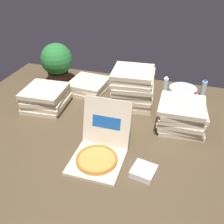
# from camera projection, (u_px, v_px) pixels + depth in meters

# --- Properties ---
(ground_plane) EXTENTS (3.20, 2.40, 0.02)m
(ground_plane) POSITION_uv_depth(u_px,v_px,m) (107.00, 131.00, 2.41)
(ground_plane) COLOR #4C3D28
(open_pizza_box) EXTENTS (0.40, 0.53, 0.41)m
(open_pizza_box) POSITION_uv_depth(u_px,v_px,m) (100.00, 149.00, 2.06)
(open_pizza_box) COLOR beige
(open_pizza_box) RESTS_ON ground_plane
(pizza_stack_right_mid) EXTENTS (0.46, 0.46, 0.22)m
(pizza_stack_right_mid) POSITION_uv_depth(u_px,v_px,m) (46.00, 98.00, 2.69)
(pizza_stack_right_mid) COLOR beige
(pizza_stack_right_mid) RESTS_ON ground_plane
(pizza_stack_left_mid) EXTENTS (0.45, 0.45, 0.26)m
(pizza_stack_left_mid) POSITION_uv_depth(u_px,v_px,m) (182.00, 115.00, 2.37)
(pizza_stack_left_mid) COLOR beige
(pizza_stack_left_mid) RESTS_ON ground_plane
(pizza_stack_left_far) EXTENTS (0.48, 0.47, 0.40)m
(pizza_stack_left_far) POSITION_uv_depth(u_px,v_px,m) (133.00, 88.00, 2.69)
(pizza_stack_left_far) COLOR beige
(pizza_stack_left_far) RESTS_ON ground_plane
(pizza_stack_left_near) EXTENTS (0.45, 0.46, 0.13)m
(pizza_stack_left_near) POSITION_uv_depth(u_px,v_px,m) (89.00, 86.00, 3.00)
(pizza_stack_left_near) COLOR beige
(pizza_stack_left_near) RESTS_ON ground_plane
(ice_bucket) EXTENTS (0.30, 0.30, 0.15)m
(ice_bucket) POSITION_uv_depth(u_px,v_px,m) (182.00, 94.00, 2.82)
(ice_bucket) COLOR #B7BABF
(ice_bucket) RESTS_ON ground_plane
(water_bottle_0) EXTENTS (0.06, 0.06, 0.21)m
(water_bottle_0) POSITION_uv_depth(u_px,v_px,m) (194.00, 102.00, 2.63)
(water_bottle_0) COLOR silver
(water_bottle_0) RESTS_ON ground_plane
(water_bottle_1) EXTENTS (0.06, 0.06, 0.21)m
(water_bottle_1) POSITION_uv_depth(u_px,v_px,m) (203.00, 89.00, 2.87)
(water_bottle_1) COLOR silver
(water_bottle_1) RESTS_ON ground_plane
(water_bottle_2) EXTENTS (0.06, 0.06, 0.21)m
(water_bottle_2) POSITION_uv_depth(u_px,v_px,m) (165.00, 86.00, 2.93)
(water_bottle_2) COLOR white
(water_bottle_2) RESTS_ON ground_plane
(potted_plant) EXTENTS (0.38, 0.38, 0.49)m
(potted_plant) POSITION_uv_depth(u_px,v_px,m) (57.00, 62.00, 3.10)
(potted_plant) COLOR #513323
(potted_plant) RESTS_ON ground_plane
(napkin_pile) EXTENTS (0.20, 0.20, 0.06)m
(napkin_pile) POSITION_uv_depth(u_px,v_px,m) (144.00, 171.00, 1.92)
(napkin_pile) COLOR white
(napkin_pile) RESTS_ON ground_plane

